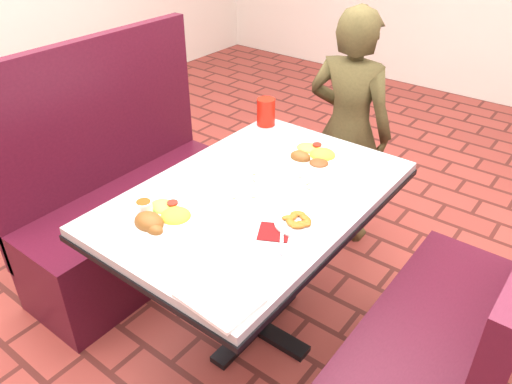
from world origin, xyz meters
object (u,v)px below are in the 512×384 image
booth_bench_left (133,210)px  red_tumbler (266,112)px  near_dinner_plate (161,215)px  plantain_plate (298,222)px  diner_person (348,130)px  far_dinner_plate (313,154)px  booth_bench_right (437,369)px  dining_table (256,212)px

booth_bench_left → red_tumbler: booth_bench_left is taller
near_dinner_plate → plantain_plate: near_dinner_plate is taller
diner_person → red_tumbler: bearing=53.3°
far_dinner_plate → plantain_plate: bearing=-64.0°
near_dinner_plate → booth_bench_left: bearing=151.3°
booth_bench_right → diner_person: (-0.89, 0.91, 0.31)m
dining_table → diner_person: 0.92m
booth_bench_left → near_dinner_plate: booth_bench_left is taller
dining_table → booth_bench_left: size_ratio=1.01×
diner_person → plantain_plate: (0.33, -0.99, 0.12)m
booth_bench_left → plantain_plate: size_ratio=7.23×
booth_bench_right → plantain_plate: size_ratio=7.23×
far_dinner_plate → booth_bench_right: bearing=-25.1°
booth_bench_left → red_tumbler: (0.46, 0.52, 0.49)m
dining_table → red_tumbler: red_tumbler is taller
booth_bench_right → far_dinner_plate: bearing=154.9°
dining_table → diner_person: (-0.09, 0.91, -0.01)m
dining_table → near_dinner_plate: bearing=-112.2°
diner_person → near_dinner_plate: diner_person is taller
dining_table → plantain_plate: 0.28m
dining_table → diner_person: bearing=95.5°
booth_bench_left → diner_person: size_ratio=0.93×
dining_table → booth_bench_left: 0.86m
diner_person → far_dinner_plate: 0.58m
booth_bench_left → plantain_plate: 1.13m
plantain_plate → red_tumbler: bearing=134.5°
near_dinner_plate → dining_table: bearing=67.8°
diner_person → near_dinner_plate: (-0.06, -1.27, 0.14)m
dining_table → diner_person: size_ratio=0.94×
dining_table → far_dinner_plate: far_dinner_plate is taller
near_dinner_plate → plantain_plate: (0.39, 0.28, -0.02)m
far_dinner_plate → plantain_plate: (0.21, -0.44, -0.01)m
booth_bench_left → diner_person: 1.20m
booth_bench_right → diner_person: 1.31m
red_tumbler → near_dinner_plate: bearing=-77.6°
near_dinner_plate → red_tumbler: size_ratio=2.00×
plantain_plate → far_dinner_plate: bearing=116.0°
booth_bench_left → booth_bench_right: bearing=0.0°
diner_person → near_dinner_plate: size_ratio=4.85×
far_dinner_plate → diner_person: bearing=102.2°
plantain_plate → red_tumbler: red_tumbler is taller
dining_table → far_dinner_plate: (0.03, 0.36, 0.12)m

